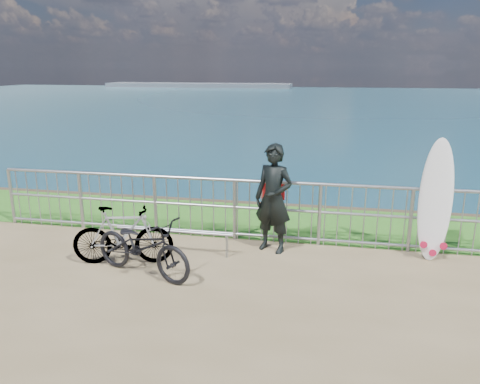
% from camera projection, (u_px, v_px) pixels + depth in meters
% --- Properties ---
extents(grass_strip, '(120.00, 120.00, 0.00)m').
position_uv_depth(grass_strip, '(270.00, 221.00, 9.44)').
color(grass_strip, '#2B721F').
rests_on(grass_strip, ground).
extents(seascape, '(260.00, 260.00, 5.00)m').
position_uv_depth(seascape, '(199.00, 87.00, 155.80)').
color(seascape, brown).
rests_on(seascape, ground).
extents(railing, '(10.06, 0.10, 1.13)m').
position_uv_depth(railing, '(263.00, 210.00, 8.25)').
color(railing, '#94979C').
rests_on(railing, ground).
extents(surfer, '(0.78, 0.64, 1.83)m').
position_uv_depth(surfer, '(273.00, 199.00, 7.75)').
color(surfer, black).
rests_on(surfer, ground).
extents(surfboard, '(0.60, 0.55, 1.96)m').
position_uv_depth(surfboard, '(435.00, 204.00, 7.48)').
color(surfboard, white).
rests_on(surfboard, ground).
extents(bicycle_near, '(1.85, 1.16, 0.92)m').
position_uv_depth(bicycle_near, '(142.00, 246.00, 6.92)').
color(bicycle_near, black).
rests_on(bicycle_near, ground).
extents(bicycle_far, '(1.64, 0.81, 0.95)m').
position_uv_depth(bicycle_far, '(123.00, 235.00, 7.33)').
color(bicycle_far, black).
rests_on(bicycle_far, ground).
extents(bike_rack, '(2.01, 0.05, 0.42)m').
position_uv_depth(bike_rack, '(174.00, 234.00, 7.77)').
color(bike_rack, '#94979C').
rests_on(bike_rack, ground).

